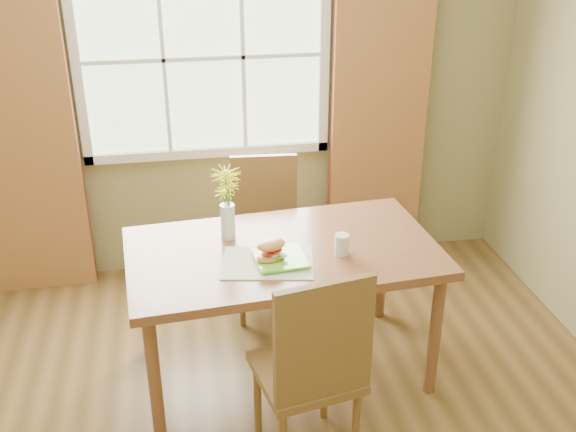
# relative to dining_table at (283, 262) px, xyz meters

# --- Properties ---
(room) EXTENTS (4.24, 3.84, 2.74)m
(room) POSITION_rel_dining_table_xyz_m (-0.30, -0.60, 0.65)
(room) COLOR brown
(room) RESTS_ON ground
(window) EXTENTS (1.62, 0.06, 1.32)m
(window) POSITION_rel_dining_table_xyz_m (-0.30, 1.27, 0.80)
(window) COLOR #B3D39F
(window) RESTS_ON room
(curtain_left) EXTENTS (0.65, 0.08, 2.20)m
(curtain_left) POSITION_rel_dining_table_xyz_m (-1.45, 1.18, 0.40)
(curtain_left) COLOR maroon
(curtain_left) RESTS_ON room
(curtain_right) EXTENTS (0.65, 0.08, 2.20)m
(curtain_right) POSITION_rel_dining_table_xyz_m (0.85, 1.18, 0.40)
(curtain_right) COLOR maroon
(curtain_right) RESTS_ON room
(dining_table) EXTENTS (1.67, 1.03, 0.78)m
(dining_table) POSITION_rel_dining_table_xyz_m (0.00, 0.00, 0.00)
(dining_table) COLOR brown
(dining_table) RESTS_ON room
(chair_near) EXTENTS (0.52, 0.52, 1.06)m
(chair_near) POSITION_rel_dining_table_xyz_m (0.02, -0.71, -0.12)
(chair_near) COLOR brown
(chair_near) RESTS_ON room
(chair_far) EXTENTS (0.44, 0.44, 0.99)m
(chair_far) POSITION_rel_dining_table_xyz_m (0.01, 0.71, -0.16)
(chair_far) COLOR brown
(chair_far) RESTS_ON room
(placemat) EXTENTS (0.50, 0.40, 0.01)m
(placemat) POSITION_rel_dining_table_xyz_m (-0.10, -0.14, 0.08)
(placemat) COLOR beige
(placemat) RESTS_ON dining_table
(plate) EXTENTS (0.27, 0.27, 0.01)m
(plate) POSITION_rel_dining_table_xyz_m (-0.04, -0.13, 0.09)
(plate) COLOR #7AD735
(plate) RESTS_ON placemat
(croissant_sandwich) EXTENTS (0.18, 0.15, 0.11)m
(croissant_sandwich) POSITION_rel_dining_table_xyz_m (-0.08, -0.14, 0.15)
(croissant_sandwich) COLOR #D39148
(croissant_sandwich) RESTS_ON plate
(water_glass) EXTENTS (0.07, 0.07, 0.11)m
(water_glass) POSITION_rel_dining_table_xyz_m (0.28, -0.11, 0.13)
(water_glass) COLOR silver
(water_glass) RESTS_ON dining_table
(flower_vase) EXTENTS (0.16, 0.16, 0.40)m
(flower_vase) POSITION_rel_dining_table_xyz_m (-0.27, 0.17, 0.33)
(flower_vase) COLOR silver
(flower_vase) RESTS_ON dining_table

